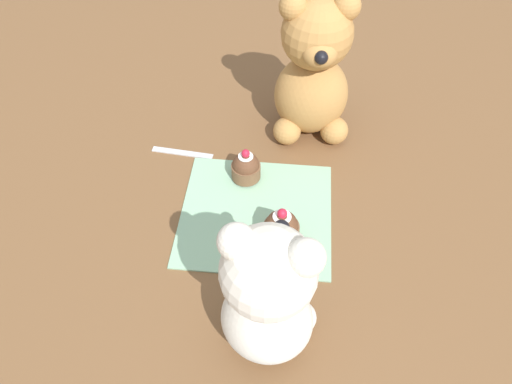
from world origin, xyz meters
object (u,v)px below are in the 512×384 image
Objects in this scene: cupcake_near_tan_bear at (246,167)px; teaspoon at (182,152)px; cupcake_near_cream_bear at (281,229)px; teddy_bear_tan at (314,72)px; teddy_bear_cream at (268,296)px.

cupcake_near_tan_bear is 0.55× the size of teaspoon.
cupcake_near_tan_bear is at bearing -62.24° from cupcake_near_cream_bear.
teddy_bear_tan is 0.21m from cupcake_near_tan_bear.
teddy_bear_tan is (-0.04, -0.44, 0.01)m from teddy_bear_cream.
teddy_bear_tan is 0.29m from cupcake_near_cream_bear.
cupcake_near_cream_bear is at bearing -103.54° from teddy_bear_tan.
teddy_bear_cream reaches higher than cupcake_near_tan_bear.
cupcake_near_tan_bear is 0.14m from teaspoon.
cupcake_near_tan_bear is (0.06, -0.30, -0.09)m from teddy_bear_cream.
teddy_bear_tan is at bearing -86.13° from teddy_bear_cream.
teaspoon is (0.12, -0.05, -0.03)m from cupcake_near_tan_bear.
teaspoon is (0.19, -0.18, -0.03)m from cupcake_near_cream_bear.
teaspoon is at bearing -43.46° from cupcake_near_cream_bear.
cupcake_near_tan_bear is at bearing -17.16° from teaspoon.
cupcake_near_cream_bear is at bearing -37.97° from teaspoon.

